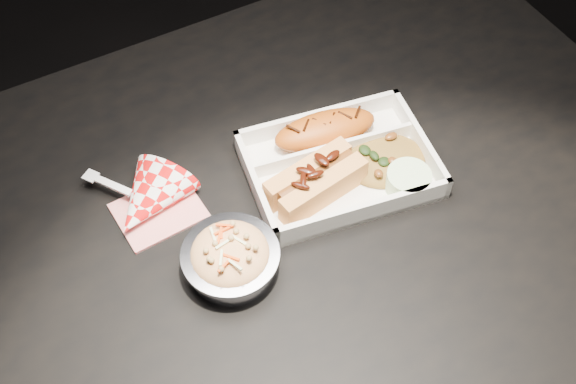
# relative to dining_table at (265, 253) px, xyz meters

# --- Properties ---
(dining_table) EXTENTS (1.20, 0.80, 0.75)m
(dining_table) POSITION_rel_dining_table_xyz_m (0.00, 0.00, 0.00)
(dining_table) COLOR black
(dining_table) RESTS_ON ground
(food_tray) EXTENTS (0.28, 0.22, 0.04)m
(food_tray) POSITION_rel_dining_table_xyz_m (0.13, 0.02, 0.10)
(food_tray) COLOR silver
(food_tray) RESTS_ON dining_table
(fried_pastry) EXTENTS (0.16, 0.08, 0.04)m
(fried_pastry) POSITION_rel_dining_table_xyz_m (0.14, 0.07, 0.12)
(fried_pastry) COLOR #AD4D11
(fried_pastry) RESTS_ON food_tray
(hotdog) EXTENTS (0.14, 0.08, 0.06)m
(hotdog) POSITION_rel_dining_table_xyz_m (0.08, -0.00, 0.12)
(hotdog) COLOR #DE934B
(hotdog) RESTS_ON food_tray
(fried_rice_mound) EXTENTS (0.13, 0.11, 0.03)m
(fried_rice_mound) POSITION_rel_dining_table_xyz_m (0.19, -0.00, 0.11)
(fried_rice_mound) COLOR olive
(fried_rice_mound) RESTS_ON food_tray
(cupcake_liner) EXTENTS (0.06, 0.06, 0.03)m
(cupcake_liner) POSITION_rel_dining_table_xyz_m (0.19, -0.06, 0.11)
(cupcake_liner) COLOR beige
(cupcake_liner) RESTS_ON food_tray
(foil_coleslaw_cup) EXTENTS (0.12, 0.12, 0.06)m
(foil_coleslaw_cup) POSITION_rel_dining_table_xyz_m (-0.07, -0.05, 0.12)
(foil_coleslaw_cup) COLOR silver
(foil_coleslaw_cup) RESTS_ON dining_table
(napkin_fork) EXTENTS (0.15, 0.16, 0.10)m
(napkin_fork) POSITION_rel_dining_table_xyz_m (-0.13, 0.09, 0.11)
(napkin_fork) COLOR red
(napkin_fork) RESTS_ON dining_table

